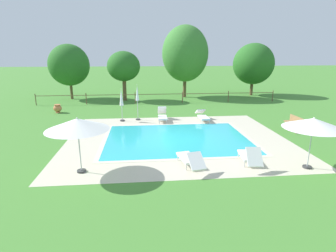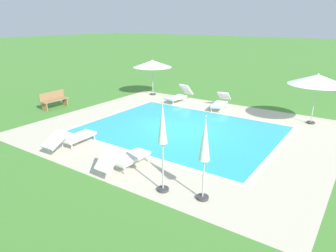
{
  "view_description": "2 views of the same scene",
  "coord_description": "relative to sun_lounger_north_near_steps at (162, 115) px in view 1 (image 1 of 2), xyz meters",
  "views": [
    {
      "loc": [
        -1.9,
        -14.26,
        4.67
      ],
      "look_at": [
        -0.46,
        0.5,
        0.6
      ],
      "focal_mm": 28.88,
      "sensor_mm": 36.0,
      "label": 1
    },
    {
      "loc": [
        -6.46,
        10.53,
        4.39
      ],
      "look_at": [
        -0.55,
        1.86,
        0.78
      ],
      "focal_mm": 32.81,
      "sensor_mm": 36.0,
      "label": 2
    }
  ],
  "objects": [
    {
      "name": "ground_plane",
      "position": [
        0.49,
        -4.15,
        -0.39
      ],
      "size": [
        160.0,
        160.0,
        0.0
      ],
      "primitive_type": "plane",
      "color": "#478433"
    },
    {
      "name": "pool_deck_paving",
      "position": [
        0.49,
        -4.15,
        -0.38
      ],
      "size": [
        12.05,
        10.17,
        0.01
      ],
      "primitive_type": "cube",
      "color": "beige",
      "rests_on": "ground"
    },
    {
      "name": "swimming_pool_water",
      "position": [
        0.49,
        -4.15,
        -0.38
      ],
      "size": [
        7.77,
        5.89,
        0.01
      ],
      "primitive_type": "cube",
      "color": "#2DB7C6",
      "rests_on": "ground"
    },
    {
      "name": "pool_coping_rim",
      "position": [
        0.49,
        -4.15,
        -0.38
      ],
      "size": [
        8.25,
        6.37,
        0.01
      ],
      "color": "beige",
      "rests_on": "ground"
    },
    {
      "name": "sun_lounger_north_near_steps",
      "position": [
        0.0,
        0.0,
        0.0
      ],
      "size": [
        0.66,
        1.93,
        0.94
      ],
      "color": "white",
      "rests_on": "ground"
    },
    {
      "name": "sun_lounger_north_mid",
      "position": [
        0.52,
        -8.04,
        -0.02
      ],
      "size": [
        0.97,
        2.09,
        0.81
      ],
      "color": "white",
      "rests_on": "ground"
    },
    {
      "name": "sun_lounger_north_far",
      "position": [
        2.81,
        -0.28,
        -0.03
      ],
      "size": [
        0.66,
        2.08,
        0.73
      ],
      "color": "white",
      "rests_on": "ground"
    },
    {
      "name": "sun_lounger_north_end",
      "position": [
        3.1,
        -8.04,
        0.0
      ],
      "size": [
        0.81,
        1.96,
        0.95
      ],
      "color": "white",
      "rests_on": "ground"
    },
    {
      "name": "patio_umbrella_open_foreground",
      "position": [
        -3.9,
        -8.1,
        1.6
      ],
      "size": [
        2.45,
        2.45,
        2.26
      ],
      "color": "#383838",
      "rests_on": "ground"
    },
    {
      "name": "patio_umbrella_open_by_bench",
      "position": [
        5.39,
        -8.61,
        1.53
      ],
      "size": [
        2.35,
        2.35,
        2.18
      ],
      "color": "#383838",
      "rests_on": "ground"
    },
    {
      "name": "patio_umbrella_closed_row_west",
      "position": [
        -1.72,
        0.38,
        1.3
      ],
      "size": [
        0.32,
        0.32,
        2.52
      ],
      "color": "#383838",
      "rests_on": "ground"
    },
    {
      "name": "patio_umbrella_closed_row_mid_west",
      "position": [
        -2.81,
        0.14,
        1.13
      ],
      "size": [
        0.32,
        0.32,
        2.28
      ],
      "color": "#383838",
      "rests_on": "ground"
    },
    {
      "name": "wooden_bench_lawn_side",
      "position": [
        7.88,
        -3.24,
        0.08
      ],
      "size": [
        0.47,
        1.51,
        0.87
      ],
      "color": "#937047",
      "rests_on": "ground"
    },
    {
      "name": "terracotta_urn_near_fence",
      "position": [
        -8.09,
        3.35,
        -0.03
      ],
      "size": [
        0.63,
        0.63,
        0.67
      ],
      "color": "#C67547",
      "rests_on": "ground"
    },
    {
      "name": "perimeter_fence",
      "position": [
        0.2,
        6.78,
        0.33
      ],
      "size": [
        22.44,
        0.08,
        1.05
      ],
      "color": "brown",
      "rests_on": "ground"
    },
    {
      "name": "tree_far_west",
      "position": [
        3.15,
        10.06,
        4.11
      ],
      "size": [
        4.75,
        4.75,
        7.35
      ],
      "color": "brown",
      "rests_on": "ground"
    },
    {
      "name": "tree_west_mid",
      "position": [
        10.8,
        10.7,
        3.03
      ],
      "size": [
        4.39,
        4.39,
        5.62
      ],
      "color": "brown",
      "rests_on": "ground"
    },
    {
      "name": "tree_centre",
      "position": [
        -8.56,
        9.98,
        3.03
      ],
      "size": [
        3.99,
        3.99,
        5.46
      ],
      "color": "brown",
      "rests_on": "ground"
    },
    {
      "name": "tree_east_mid",
      "position": [
        -3.1,
        8.7,
        2.93
      ],
      "size": [
        3.19,
        3.19,
        4.78
      ],
      "color": "brown",
      "rests_on": "ground"
    }
  ]
}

